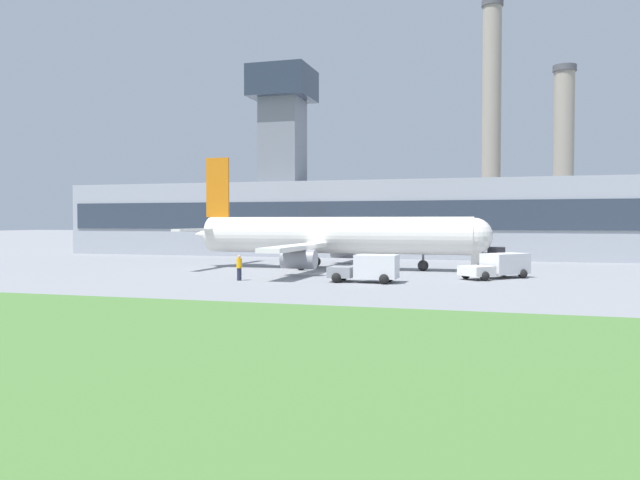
{
  "coord_description": "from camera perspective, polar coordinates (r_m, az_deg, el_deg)",
  "views": [
    {
      "loc": [
        14.98,
        -47.88,
        4.29
      ],
      "look_at": [
        -0.93,
        5.78,
        2.58
      ],
      "focal_mm": 35.0,
      "sensor_mm": 36.0,
      "label": 1
    }
  ],
  "objects": [
    {
      "name": "ground_crew_person",
      "position": [
        45.23,
        -7.4,
        -2.5
      ],
      "size": [
        0.52,
        0.52,
        1.85
      ],
      "color": "#23283D",
      "rests_on": "ground_plane"
    },
    {
      "name": "airplane",
      "position": [
        55.73,
        0.93,
        0.37
      ],
      "size": [
        27.56,
        26.69,
        10.23
      ],
      "color": "white",
      "rests_on": "ground_plane"
    },
    {
      "name": "fuel_truck",
      "position": [
        43.63,
        4.45,
        -2.62
      ],
      "size": [
        4.82,
        2.61,
        1.94
      ],
      "color": "gray",
      "rests_on": "ground_plane"
    },
    {
      "name": "ground_plane",
      "position": [
        50.35,
        -0.86,
        -3.13
      ],
      "size": [
        400.0,
        400.0,
        0.0
      ],
      "primitive_type": "plane",
      "color": "gray"
    },
    {
      "name": "smokestack_right",
      "position": [
        108.0,
        21.38,
        7.16
      ],
      "size": [
        3.65,
        3.65,
        29.09
      ],
      "color": "gray",
      "rests_on": "ground_plane"
    },
    {
      "name": "smokestack_left",
      "position": [
        110.35,
        15.41,
        10.24
      ],
      "size": [
        3.57,
        3.57,
        41.1
      ],
      "color": "gray",
      "rests_on": "ground_plane"
    },
    {
      "name": "baggage_truck",
      "position": [
        48.45,
        16.04,
        -2.29
      ],
      "size": [
        5.26,
        5.54,
        1.85
      ],
      "color": "white",
      "rests_on": "ground_plane"
    },
    {
      "name": "pushback_tug",
      "position": [
        54.53,
        15.83,
        -1.82
      ],
      "size": [
        4.09,
        2.7,
        2.09
      ],
      "color": "white",
      "rests_on": "ground_plane"
    },
    {
      "name": "terminal_building",
      "position": [
        77.16,
        4.63,
        2.4
      ],
      "size": [
        78.84,
        12.72,
        23.81
      ],
      "color": "#9EA3AD",
      "rests_on": "ground_plane"
    }
  ]
}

